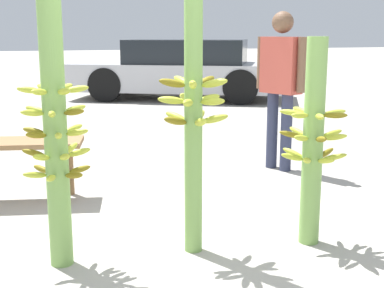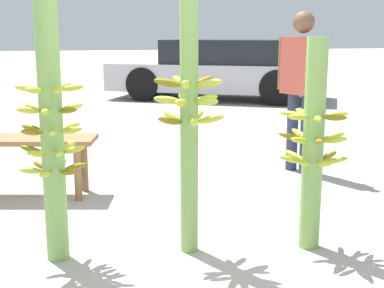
{
  "view_description": "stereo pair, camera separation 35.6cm",
  "coord_description": "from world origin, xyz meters",
  "px_view_note": "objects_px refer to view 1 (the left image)",
  "views": [
    {
      "loc": [
        -1.01,
        -2.87,
        1.37
      ],
      "look_at": [
        0.11,
        0.44,
        0.65
      ],
      "focal_mm": 50.0,
      "sensor_mm": 36.0,
      "label": 1
    },
    {
      "loc": [
        -0.67,
        -2.96,
        1.37
      ],
      "look_at": [
        0.11,
        0.44,
        0.65
      ],
      "focal_mm": 50.0,
      "sensor_mm": 36.0,
      "label": 2
    }
  ],
  "objects_px": {
    "banana_stalk_left": "(55,125)",
    "banana_stalk_right": "(313,142)",
    "vendor_person": "(281,77)",
    "banana_stalk_center": "(193,115)",
    "parked_car": "(181,70)"
  },
  "relations": [
    {
      "from": "parked_car",
      "to": "banana_stalk_right",
      "type": "bearing_deg",
      "value": -163.6
    },
    {
      "from": "banana_stalk_left",
      "to": "banana_stalk_right",
      "type": "relative_size",
      "value": 1.27
    },
    {
      "from": "banana_stalk_right",
      "to": "vendor_person",
      "type": "distance_m",
      "value": 1.98
    },
    {
      "from": "banana_stalk_left",
      "to": "banana_stalk_center",
      "type": "distance_m",
      "value": 0.82
    },
    {
      "from": "banana_stalk_left",
      "to": "parked_car",
      "type": "bearing_deg",
      "value": 67.39
    },
    {
      "from": "banana_stalk_center",
      "to": "parked_car",
      "type": "relative_size",
      "value": 0.37
    },
    {
      "from": "vendor_person",
      "to": "banana_stalk_left",
      "type": "bearing_deg",
      "value": -77.8
    },
    {
      "from": "banana_stalk_center",
      "to": "vendor_person",
      "type": "distance_m",
      "value": 2.27
    },
    {
      "from": "banana_stalk_center",
      "to": "vendor_person",
      "type": "relative_size",
      "value": 1.08
    },
    {
      "from": "banana_stalk_left",
      "to": "vendor_person",
      "type": "bearing_deg",
      "value": 35.27
    },
    {
      "from": "banana_stalk_right",
      "to": "vendor_person",
      "type": "height_order",
      "value": "vendor_person"
    },
    {
      "from": "banana_stalk_center",
      "to": "banana_stalk_right",
      "type": "xyz_separation_m",
      "value": [
        0.77,
        -0.12,
        -0.19
      ]
    },
    {
      "from": "banana_stalk_left",
      "to": "vendor_person",
      "type": "relative_size",
      "value": 1.09
    },
    {
      "from": "banana_stalk_right",
      "to": "parked_car",
      "type": "height_order",
      "value": "banana_stalk_right"
    },
    {
      "from": "banana_stalk_left",
      "to": "vendor_person",
      "type": "xyz_separation_m",
      "value": [
        2.32,
        1.64,
        0.09
      ]
    }
  ]
}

